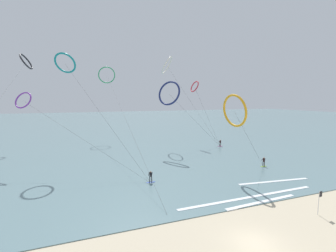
{
  "coord_description": "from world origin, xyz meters",
  "views": [
    {
      "loc": [
        -13.3,
        -14.69,
        12.03
      ],
      "look_at": [
        0.0,
        20.61,
        7.65
      ],
      "focal_mm": 25.28,
      "sensor_mm": 36.0,
      "label": 1
    }
  ],
  "objects_px": {
    "kite_charcoal": "(26,62)",
    "kite_violet": "(24,100)",
    "kite_ivory": "(167,65)",
    "kite_crimson": "(195,87)",
    "surfer_cobalt": "(151,177)",
    "kite_emerald": "(107,75)",
    "surfer_lime": "(264,162)",
    "surfer_magenta": "(220,143)",
    "kite_navy": "(169,93)",
    "beach_flag": "(320,199)",
    "kite_amber": "(235,111)",
    "kite_teal": "(65,63)"
  },
  "relations": [
    {
      "from": "kite_charcoal",
      "to": "kite_violet",
      "type": "xyz_separation_m",
      "value": [
        3.1,
        -22.4,
        -9.54
      ]
    },
    {
      "from": "kite_ivory",
      "to": "kite_crimson",
      "type": "height_order",
      "value": "kite_ivory"
    },
    {
      "from": "surfer_cobalt",
      "to": "kite_violet",
      "type": "bearing_deg",
      "value": -13.26
    },
    {
      "from": "kite_emerald",
      "to": "kite_crimson",
      "type": "bearing_deg",
      "value": 146.34
    },
    {
      "from": "kite_emerald",
      "to": "kite_ivory",
      "type": "relative_size",
      "value": 2.26
    },
    {
      "from": "surfer_lime",
      "to": "surfer_magenta",
      "type": "height_order",
      "value": "same"
    },
    {
      "from": "surfer_magenta",
      "to": "kite_crimson",
      "type": "xyz_separation_m",
      "value": [
        -3.89,
        6.87,
        14.37
      ]
    },
    {
      "from": "kite_charcoal",
      "to": "kite_violet",
      "type": "relative_size",
      "value": 2.39
    },
    {
      "from": "kite_emerald",
      "to": "kite_navy",
      "type": "height_order",
      "value": "kite_emerald"
    },
    {
      "from": "kite_crimson",
      "to": "beach_flag",
      "type": "relative_size",
      "value": 6.53
    },
    {
      "from": "kite_charcoal",
      "to": "kite_crimson",
      "type": "distance_m",
      "value": 43.33
    },
    {
      "from": "surfer_lime",
      "to": "kite_ivory",
      "type": "height_order",
      "value": "kite_ivory"
    },
    {
      "from": "kite_amber",
      "to": "beach_flag",
      "type": "relative_size",
      "value": 4.98
    },
    {
      "from": "kite_amber",
      "to": "kite_crimson",
      "type": "distance_m",
      "value": 28.35
    },
    {
      "from": "surfer_magenta",
      "to": "kite_ivory",
      "type": "relative_size",
      "value": 0.07
    },
    {
      "from": "kite_emerald",
      "to": "kite_violet",
      "type": "bearing_deg",
      "value": 59.42
    },
    {
      "from": "surfer_lime",
      "to": "kite_crimson",
      "type": "relative_size",
      "value": 0.1
    },
    {
      "from": "surfer_cobalt",
      "to": "kite_charcoal",
      "type": "bearing_deg",
      "value": -33.31
    },
    {
      "from": "kite_violet",
      "to": "kite_crimson",
      "type": "distance_m",
      "value": 39.38
    },
    {
      "from": "kite_teal",
      "to": "kite_charcoal",
      "type": "bearing_deg",
      "value": -37.02
    },
    {
      "from": "surfer_cobalt",
      "to": "kite_emerald",
      "type": "xyz_separation_m",
      "value": [
        -1.12,
        41.17,
        18.07
      ]
    },
    {
      "from": "surfer_cobalt",
      "to": "kite_teal",
      "type": "distance_m",
      "value": 25.84
    },
    {
      "from": "surfer_lime",
      "to": "beach_flag",
      "type": "distance_m",
      "value": 17.37
    },
    {
      "from": "surfer_lime",
      "to": "surfer_cobalt",
      "type": "bearing_deg",
      "value": 80.94
    },
    {
      "from": "surfer_cobalt",
      "to": "kite_navy",
      "type": "height_order",
      "value": "kite_navy"
    },
    {
      "from": "kite_amber",
      "to": "kite_navy",
      "type": "relative_size",
      "value": 0.76
    },
    {
      "from": "surfer_cobalt",
      "to": "beach_flag",
      "type": "xyz_separation_m",
      "value": [
        13.74,
        -15.1,
        0.89
      ]
    },
    {
      "from": "kite_navy",
      "to": "kite_teal",
      "type": "xyz_separation_m",
      "value": [
        -20.53,
        -1.68,
        5.11
      ]
    },
    {
      "from": "surfer_cobalt",
      "to": "kite_emerald",
      "type": "height_order",
      "value": "kite_emerald"
    },
    {
      "from": "surfer_lime",
      "to": "kite_navy",
      "type": "distance_m",
      "value": 23.63
    },
    {
      "from": "surfer_lime",
      "to": "kite_charcoal",
      "type": "bearing_deg",
      "value": 37.61
    },
    {
      "from": "kite_navy",
      "to": "beach_flag",
      "type": "height_order",
      "value": "kite_navy"
    },
    {
      "from": "surfer_lime",
      "to": "kite_teal",
      "type": "relative_size",
      "value": 0.08
    },
    {
      "from": "kite_ivory",
      "to": "beach_flag",
      "type": "height_order",
      "value": "kite_ivory"
    },
    {
      "from": "kite_amber",
      "to": "beach_flag",
      "type": "distance_m",
      "value": 16.07
    },
    {
      "from": "surfer_cobalt",
      "to": "kite_teal",
      "type": "relative_size",
      "value": 0.08
    },
    {
      "from": "kite_emerald",
      "to": "kite_ivory",
      "type": "distance_m",
      "value": 19.35
    },
    {
      "from": "kite_navy",
      "to": "kite_teal",
      "type": "distance_m",
      "value": 21.22
    },
    {
      "from": "kite_amber",
      "to": "kite_ivory",
      "type": "relative_size",
      "value": 0.55
    },
    {
      "from": "surfer_cobalt",
      "to": "kite_crimson",
      "type": "distance_m",
      "value": 35.41
    },
    {
      "from": "kite_navy",
      "to": "kite_crimson",
      "type": "xyz_separation_m",
      "value": [
        10.51,
        8.48,
        1.99
      ]
    },
    {
      "from": "surfer_magenta",
      "to": "beach_flag",
      "type": "bearing_deg",
      "value": 71.13
    },
    {
      "from": "kite_navy",
      "to": "kite_crimson",
      "type": "relative_size",
      "value": 1.0
    },
    {
      "from": "kite_ivory",
      "to": "beach_flag",
      "type": "xyz_separation_m",
      "value": [
        0.86,
        -43.05,
        -19.03
      ]
    },
    {
      "from": "kite_charcoal",
      "to": "kite_ivory",
      "type": "height_order",
      "value": "kite_charcoal"
    },
    {
      "from": "kite_amber",
      "to": "kite_crimson",
      "type": "xyz_separation_m",
      "value": [
        6.96,
        27.02,
        5.0
      ]
    },
    {
      "from": "kite_amber",
      "to": "kite_ivory",
      "type": "xyz_separation_m",
      "value": [
        -0.01,
        29.42,
        10.54
      ]
    },
    {
      "from": "kite_emerald",
      "to": "kite_amber",
      "type": "distance_m",
      "value": 45.72
    },
    {
      "from": "kite_charcoal",
      "to": "kite_navy",
      "type": "height_order",
      "value": "kite_charcoal"
    },
    {
      "from": "surfer_cobalt",
      "to": "kite_ivory",
      "type": "relative_size",
      "value": 0.07
    }
  ]
}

